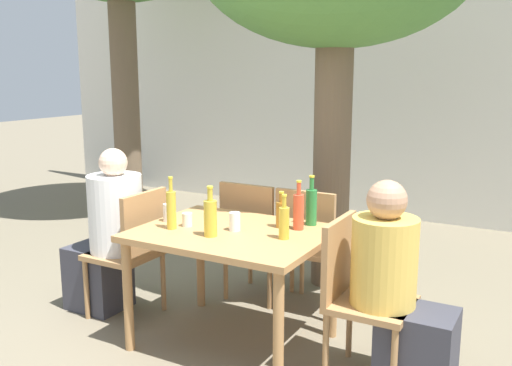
# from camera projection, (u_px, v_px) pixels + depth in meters

# --- Properties ---
(ground_plane) EXTENTS (30.00, 30.00, 0.00)m
(ground_plane) POSITION_uv_depth(u_px,v_px,m) (234.00, 342.00, 3.69)
(ground_plane) COLOR #706651
(cafe_building_wall) EXTENTS (10.00, 0.08, 2.80)m
(cafe_building_wall) POSITION_uv_depth(u_px,v_px,m) (398.00, 99.00, 6.56)
(cafe_building_wall) COLOR beige
(cafe_building_wall) RESTS_ON ground_plane
(dining_table_front) EXTENTS (1.17, 0.91, 0.75)m
(dining_table_front) POSITION_uv_depth(u_px,v_px,m) (233.00, 245.00, 3.56)
(dining_table_front) COLOR #B27F4C
(dining_table_front) RESTS_ON ground_plane
(patio_chair_0) EXTENTS (0.44, 0.44, 0.92)m
(patio_chair_0) POSITION_uv_depth(u_px,v_px,m) (133.00, 246.00, 3.97)
(patio_chair_0) COLOR #A87A4C
(patio_chair_0) RESTS_ON ground_plane
(patio_chair_1) EXTENTS (0.44, 0.44, 0.92)m
(patio_chair_1) POSITION_uv_depth(u_px,v_px,m) (357.00, 289.00, 3.20)
(patio_chair_1) COLOR #A87A4C
(patio_chair_1) RESTS_ON ground_plane
(patio_chair_2) EXTENTS (0.44, 0.44, 0.92)m
(patio_chair_2) POSITION_uv_depth(u_px,v_px,m) (254.00, 233.00, 4.28)
(patio_chair_2) COLOR #A87A4C
(patio_chair_2) RESTS_ON ground_plane
(patio_chair_3) EXTENTS (0.44, 0.44, 0.92)m
(patio_chair_3) POSITION_uv_depth(u_px,v_px,m) (311.00, 242.00, 4.06)
(patio_chair_3) COLOR #A87A4C
(patio_chair_3) RESTS_ON ground_plane
(person_seated_0) EXTENTS (0.59, 0.38, 1.20)m
(person_seated_0) POSITION_uv_depth(u_px,v_px,m) (108.00, 239.00, 4.08)
(person_seated_0) COLOR #383842
(person_seated_0) RESTS_ON ground_plane
(person_seated_1) EXTENTS (0.58, 0.36, 1.16)m
(person_seated_1) POSITION_uv_depth(u_px,v_px,m) (399.00, 298.00, 3.08)
(person_seated_1) COLOR #383842
(person_seated_1) RESTS_ON ground_plane
(oil_cruet_0) EXTENTS (0.08, 0.08, 0.31)m
(oil_cruet_0) POSITION_uv_depth(u_px,v_px,m) (210.00, 217.00, 3.40)
(oil_cruet_0) COLOR gold
(oil_cruet_0) RESTS_ON dining_table_front
(oil_cruet_1) EXTENTS (0.06, 0.06, 0.27)m
(oil_cruet_1) POSITION_uv_depth(u_px,v_px,m) (284.00, 222.00, 3.35)
(oil_cruet_1) COLOR gold
(oil_cruet_1) RESTS_ON dining_table_front
(soda_bottle_2) EXTENTS (0.07, 0.07, 0.31)m
(soda_bottle_2) POSITION_uv_depth(u_px,v_px,m) (299.00, 211.00, 3.54)
(soda_bottle_2) COLOR #DB4C2D
(soda_bottle_2) RESTS_ON dining_table_front
(amber_bottle_3) EXTENTS (0.07, 0.07, 0.23)m
(amber_bottle_3) POSITION_uv_depth(u_px,v_px,m) (281.00, 214.00, 3.60)
(amber_bottle_3) COLOR #9E661E
(amber_bottle_3) RESTS_ON dining_table_front
(green_bottle_4) EXTENTS (0.07, 0.07, 0.32)m
(green_bottle_4) POSITION_uv_depth(u_px,v_px,m) (311.00, 206.00, 3.65)
(green_bottle_4) COLOR #287A38
(green_bottle_4) RESTS_ON dining_table_front
(oil_cruet_5) EXTENTS (0.06, 0.06, 0.33)m
(oil_cruet_5) POSITION_uv_depth(u_px,v_px,m) (171.00, 209.00, 3.56)
(oil_cruet_5) COLOR gold
(oil_cruet_5) RESTS_ON dining_table_front
(drinking_glass_0) EXTENTS (0.07, 0.07, 0.12)m
(drinking_glass_0) POSITION_uv_depth(u_px,v_px,m) (169.00, 213.00, 3.75)
(drinking_glass_0) COLOR silver
(drinking_glass_0) RESTS_ON dining_table_front
(drinking_glass_1) EXTENTS (0.07, 0.07, 0.09)m
(drinking_glass_1) POSITION_uv_depth(u_px,v_px,m) (187.00, 220.00, 3.63)
(drinking_glass_1) COLOR silver
(drinking_glass_1) RESTS_ON dining_table_front
(drinking_glass_2) EXTENTS (0.07, 0.07, 0.12)m
(drinking_glass_2) POSITION_uv_depth(u_px,v_px,m) (235.00, 222.00, 3.53)
(drinking_glass_2) COLOR white
(drinking_glass_2) RESTS_ON dining_table_front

